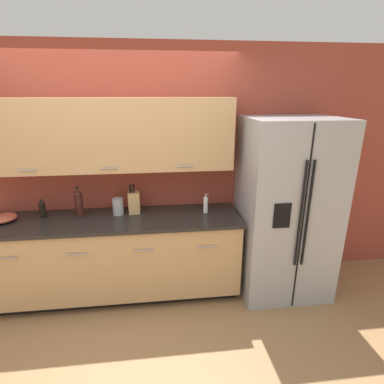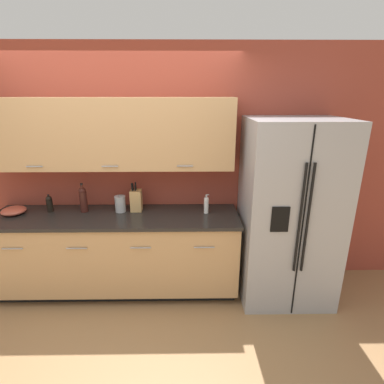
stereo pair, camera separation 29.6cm
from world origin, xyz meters
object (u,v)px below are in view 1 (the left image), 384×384
object	(u,v)px
knife_block	(134,202)
oil_bottle	(42,209)
mixing_bowl	(4,218)
steel_canister	(118,206)
refrigerator	(286,209)
wine_bottle	(79,203)
soap_dispenser	(206,205)

from	to	relation	value
knife_block	oil_bottle	world-z (taller)	knife_block
oil_bottle	mixing_bowl	size ratio (longest dim) A/B	0.78
knife_block	mixing_bowl	bearing A→B (deg)	-176.35
oil_bottle	knife_block	bearing A→B (deg)	0.95
mixing_bowl	steel_canister	bearing A→B (deg)	2.88
refrigerator	knife_block	distance (m)	1.60
oil_bottle	steel_canister	world-z (taller)	oil_bottle
refrigerator	steel_canister	bearing A→B (deg)	174.42
refrigerator	wine_bottle	xyz separation A→B (m)	(-2.14, 0.17, 0.10)
mixing_bowl	knife_block	bearing A→B (deg)	3.65
wine_bottle	mixing_bowl	size ratio (longest dim) A/B	1.29
knife_block	mixing_bowl	world-z (taller)	knife_block
knife_block	refrigerator	bearing A→B (deg)	-7.08
refrigerator	oil_bottle	world-z (taller)	refrigerator
oil_bottle	steel_canister	size ratio (longest dim) A/B	1.01
refrigerator	steel_canister	distance (m)	1.76
knife_block	steel_canister	xyz separation A→B (m)	(-0.17, -0.03, -0.03)
refrigerator	mixing_bowl	world-z (taller)	refrigerator
oil_bottle	soap_dispenser	bearing A→B (deg)	-2.27
soap_dispenser	refrigerator	bearing A→B (deg)	-7.86
oil_bottle	steel_canister	xyz separation A→B (m)	(0.75, -0.01, -0.00)
soap_dispenser	mixing_bowl	xyz separation A→B (m)	(-2.02, 0.00, -0.05)
mixing_bowl	wine_bottle	bearing A→B (deg)	4.56
wine_bottle	oil_bottle	distance (m)	0.37
wine_bottle	mixing_bowl	bearing A→B (deg)	-175.44
knife_block	steel_canister	world-z (taller)	knife_block
knife_block	oil_bottle	xyz separation A→B (m)	(-0.92, -0.02, -0.03)
steel_canister	mixing_bowl	world-z (taller)	steel_canister
soap_dispenser	oil_bottle	size ratio (longest dim) A/B	1.09
steel_canister	mixing_bowl	xyz separation A→B (m)	(-1.11, -0.06, -0.05)
soap_dispenser	steel_canister	world-z (taller)	soap_dispenser
refrigerator	oil_bottle	bearing A→B (deg)	175.86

